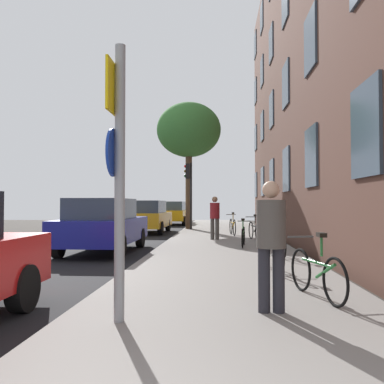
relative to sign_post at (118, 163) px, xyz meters
The scene contains 18 objects.
ground_plane 11.69m from the sign_post, 100.71° to the left, with size 41.80×41.80×0.00m, color #332D28.
road_asphalt 12.25m from the sign_post, 110.53° to the left, with size 7.00×38.00×0.01m, color black.
sidewalk 11.57m from the sign_post, 83.17° to the left, with size 4.20×38.00×0.12m, color gray.
building_facade 12.52m from the sign_post, 69.96° to the left, with size 0.56×27.00×13.66m.
sign_post is the anchor object (origin of this frame).
traffic_light 17.23m from the sign_post, 91.31° to the left, with size 0.43×0.24×3.54m.
tree_near 18.19m from the sign_post, 91.45° to the left, with size 3.51×3.51×6.90m.
bicycle_0 3.24m from the sign_post, 27.20° to the left, with size 0.55×1.66×0.95m.
bicycle_1 4.58m from the sign_post, 58.93° to the left, with size 0.42×1.75×0.97m.
bicycle_2 6.86m from the sign_post, 65.93° to the left, with size 0.42×1.75×0.95m.
bicycle_3 8.86m from the sign_post, 77.12° to the left, with size 0.42×1.64×0.89m.
bicycle_4 11.30m from the sign_post, 77.11° to the left, with size 0.44×1.67×0.96m.
bicycle_5 13.52m from the sign_post, 82.41° to the left, with size 0.42×1.67×0.99m.
pedestrian_0 2.10m from the sign_post, 15.71° to the left, with size 0.52×0.52×1.64m.
pedestrian_1 11.13m from the sign_post, 84.69° to the left, with size 0.51×0.51×1.63m.
car_1 8.02m from the sign_post, 106.86° to the left, with size 1.92×4.47×1.62m.
car_2 16.15m from the sign_post, 98.58° to the left, with size 1.98×4.53×1.62m.
car_3 24.38m from the sign_post, 94.72° to the left, with size 2.04×4.48×1.62m.
Camera 1 is at (0.91, -1.08, 1.47)m, focal length 38.91 mm.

